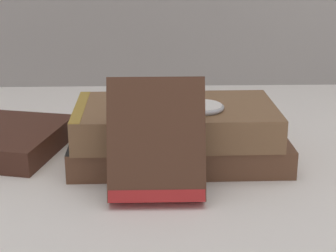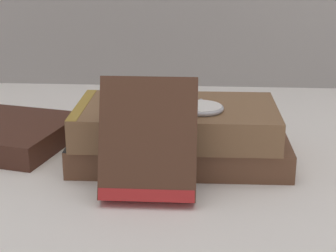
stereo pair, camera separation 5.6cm
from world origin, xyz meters
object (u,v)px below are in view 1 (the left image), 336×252
Objects in this scene: book_flat_bottom at (174,146)px; pocket_watch at (201,107)px; book_flat_top at (171,121)px; book_leaning_front at (156,145)px; reading_glasses at (140,121)px.

pocket_watch is (0.03, -0.02, 0.06)m from book_flat_bottom.
pocket_watch is at bearing -27.67° from book_flat_top.
book_leaning_front reaches higher than pocket_watch.
reading_glasses is at bearing 94.95° from book_leaning_front.
book_flat_top reaches higher than reading_glasses.
pocket_watch is at bearing -40.20° from book_flat_bottom.
pocket_watch is at bearing -89.47° from reading_glasses.
book_flat_top is 4.24× the size of pocket_watch.
pocket_watch is at bearing 56.74° from book_leaning_front.
book_flat_top is (-0.00, -0.01, 0.03)m from book_flat_bottom.
pocket_watch is (0.05, 0.08, 0.01)m from book_leaning_front.
book_leaning_front is (-0.02, -0.09, 0.01)m from book_flat_top.
book_flat_top is 0.04m from pocket_watch.
pocket_watch is (0.03, -0.02, 0.02)m from book_flat_top.
book_flat_bottom is 1.09× the size of book_flat_top.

